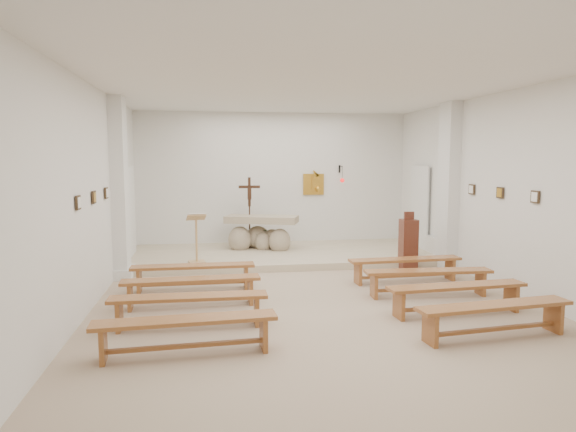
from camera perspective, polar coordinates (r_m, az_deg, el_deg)
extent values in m
cube|color=tan|center=(8.74, 2.60, -9.05)|extent=(7.00, 10.00, 0.00)
cube|color=white|center=(8.47, -21.18, 2.06)|extent=(0.02, 10.00, 3.50)
cube|color=white|center=(9.75, 23.22, 2.50)|extent=(0.02, 10.00, 3.50)
cube|color=white|center=(13.36, -1.60, 3.94)|extent=(7.00, 0.02, 3.50)
cube|color=silver|center=(8.50, 2.72, 14.26)|extent=(7.00, 10.00, 0.02)
cube|color=beige|center=(12.08, -0.69, -4.32)|extent=(6.98, 3.00, 0.15)
cube|color=white|center=(10.41, -18.19, 2.91)|extent=(0.26, 0.55, 3.50)
cube|color=white|center=(11.44, 17.40, 3.23)|extent=(0.26, 0.55, 3.50)
cube|color=gold|center=(13.51, 2.85, 3.54)|extent=(0.55, 0.04, 0.55)
cube|color=black|center=(13.66, 5.74, 5.23)|extent=(0.04, 0.02, 0.20)
cylinder|color=black|center=(13.51, 5.90, 5.51)|extent=(0.02, 0.30, 0.02)
cylinder|color=black|center=(13.37, 6.06, 4.77)|extent=(0.01, 0.01, 0.34)
sphere|color=red|center=(13.38, 6.05, 3.96)|extent=(0.11, 0.11, 0.11)
cube|color=#392919|center=(7.69, -22.29, 1.39)|extent=(0.03, 0.20, 0.20)
cube|color=#392919|center=(8.66, -20.76, 1.97)|extent=(0.03, 0.20, 0.20)
cube|color=#392919|center=(9.64, -19.54, 2.43)|extent=(0.03, 0.20, 0.20)
cube|color=#392919|center=(9.07, 25.77, 1.93)|extent=(0.03, 0.20, 0.20)
cube|color=#392919|center=(9.91, 22.50, 2.41)|extent=(0.03, 0.20, 0.20)
cube|color=#392919|center=(10.78, 19.75, 2.81)|extent=(0.03, 0.20, 0.20)
cube|color=silver|center=(11.28, -17.66, -4.40)|extent=(0.10, 0.85, 0.52)
cube|color=silver|center=(12.26, 15.98, -3.49)|extent=(0.10, 0.85, 0.52)
ellipsoid|color=tan|center=(12.40, -5.37, -2.61)|extent=(0.56, 0.47, 0.63)
ellipsoid|color=tan|center=(12.21, -0.92, -2.80)|extent=(0.52, 0.44, 0.59)
ellipsoid|color=tan|center=(12.60, -3.38, -2.38)|extent=(0.59, 0.50, 0.56)
ellipsoid|color=tan|center=(12.50, -1.75, -2.66)|extent=(0.48, 0.41, 0.52)
ellipsoid|color=tan|center=(12.36, -2.77, -2.91)|extent=(0.41, 0.35, 0.48)
cube|color=tan|center=(12.34, -2.94, -0.36)|extent=(1.84, 1.18, 0.17)
cube|color=tan|center=(10.95, -10.09, -5.06)|extent=(0.37, 0.37, 0.04)
cylinder|color=tan|center=(10.87, -10.13, -2.78)|extent=(0.05, 0.05, 0.92)
cube|color=tan|center=(10.78, -10.17, -0.15)|extent=(0.42, 0.34, 0.15)
cube|color=white|center=(10.74, -10.15, 0.07)|extent=(0.36, 0.27, 0.12)
cylinder|color=#331E10|center=(12.69, -4.27, -3.41)|extent=(0.23, 0.23, 0.03)
cylinder|color=#331E10|center=(12.62, -4.28, -1.15)|extent=(0.03, 0.03, 1.04)
cube|color=#331E10|center=(12.53, -4.32, 2.69)|extent=(0.07, 0.05, 0.71)
cube|color=#331E10|center=(12.53, -4.32, 3.25)|extent=(0.52, 0.07, 0.07)
cube|color=#331E10|center=(12.51, -4.31, 2.55)|extent=(0.10, 0.04, 0.30)
imported|color=#2F5F26|center=(12.54, -2.91, -2.49)|extent=(0.54, 0.51, 0.47)
cube|color=#532317|center=(11.11, 13.22, -3.07)|extent=(0.33, 0.33, 1.06)
cube|color=#532317|center=(11.03, 13.30, 0.03)|extent=(0.21, 0.05, 0.17)
cube|color=#93562A|center=(9.27, -10.50, -5.50)|extent=(2.16, 0.35, 0.05)
cube|color=#93562A|center=(9.39, -16.20, -6.91)|extent=(0.06, 0.31, 0.41)
cube|color=#93562A|center=(9.33, -4.70, -6.75)|extent=(0.06, 0.31, 0.41)
cube|color=#93562A|center=(9.34, -10.46, -7.39)|extent=(1.82, 0.06, 0.05)
cube|color=#93562A|center=(9.95, 12.90, -4.73)|extent=(2.17, 0.44, 0.05)
cube|color=#93562A|center=(9.66, 7.78, -6.34)|extent=(0.07, 0.32, 0.41)
cube|color=#93562A|center=(10.41, 17.57, -5.65)|extent=(0.07, 0.32, 0.41)
cube|color=#93562A|center=(10.02, 12.85, -6.49)|extent=(1.82, 0.14, 0.05)
cube|color=#93562A|center=(8.27, -10.70, -6.97)|extent=(2.17, 0.42, 0.05)
cube|color=#93562A|center=(8.37, -17.13, -8.57)|extent=(0.07, 0.32, 0.41)
cube|color=#93562A|center=(8.37, -4.21, -8.29)|extent=(0.07, 0.32, 0.41)
cube|color=#93562A|center=(8.34, -10.66, -9.07)|extent=(1.82, 0.13, 0.05)
cube|color=#93562A|center=(9.03, 15.31, -5.95)|extent=(2.17, 0.46, 0.05)
cube|color=#93562A|center=(8.79, 9.53, -7.64)|extent=(0.08, 0.32, 0.41)
cube|color=#93562A|center=(9.45, 20.60, -6.99)|extent=(0.08, 0.32, 0.41)
cube|color=#93562A|center=(9.10, 15.25, -7.88)|extent=(1.82, 0.16, 0.05)
cube|color=#93562A|center=(7.27, -10.96, -8.84)|extent=(2.16, 0.37, 0.05)
cube|color=#93562A|center=(7.44, -18.23, -10.50)|extent=(0.06, 0.31, 0.41)
cube|color=#93562A|center=(7.34, -3.52, -10.41)|extent=(0.06, 0.31, 0.41)
cube|color=#93562A|center=(7.36, -10.91, -11.19)|extent=(1.82, 0.08, 0.05)
cube|color=#93562A|center=(8.13, 18.28, -7.42)|extent=(2.18, 0.49, 0.05)
cube|color=#93562A|center=(7.76, 12.22, -9.62)|extent=(0.08, 0.32, 0.41)
cube|color=#93562A|center=(8.69, 23.56, -8.27)|extent=(0.08, 0.32, 0.41)
cube|color=#93562A|center=(8.21, 18.20, -9.55)|extent=(1.81, 0.18, 0.05)
cube|color=#93562A|center=(6.29, -11.31, -11.29)|extent=(2.18, 0.47, 0.05)
cube|color=#93562A|center=(6.42, -19.85, -13.31)|extent=(0.08, 0.32, 0.41)
cube|color=#93562A|center=(6.44, -2.73, -12.86)|extent=(0.08, 0.32, 0.41)
cube|color=#93562A|center=(6.39, -11.25, -13.97)|extent=(1.82, 0.17, 0.05)
cube|color=#93562A|center=(7.26, 22.00, -9.22)|extent=(2.18, 0.58, 0.05)
cube|color=#93562A|center=(6.82, 15.52, -11.97)|extent=(0.09, 0.32, 0.41)
cube|color=#93562A|center=(7.90, 27.41, -9.91)|extent=(0.09, 0.32, 0.41)
cube|color=#93562A|center=(7.35, 21.90, -11.58)|extent=(1.81, 0.26, 0.05)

